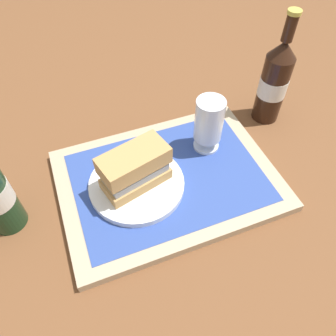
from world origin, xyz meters
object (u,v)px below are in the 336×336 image
beer_glass (209,124)px  beer_bottle (274,81)px  sandwich (136,168)px  plate (137,185)px

beer_glass → beer_bottle: size_ratio=0.47×
sandwich → beer_bottle: beer_bottle is taller
plate → sandwich: sandwich is taller
beer_bottle → plate: bearing=-163.3°
beer_glass → beer_bottle: bearing=16.9°
plate → beer_glass: bearing=16.4°
sandwich → beer_glass: bearing=1.5°
beer_glass → beer_bottle: 0.20m
plate → beer_bottle: beer_bottle is taller
sandwich → beer_glass: 0.18m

